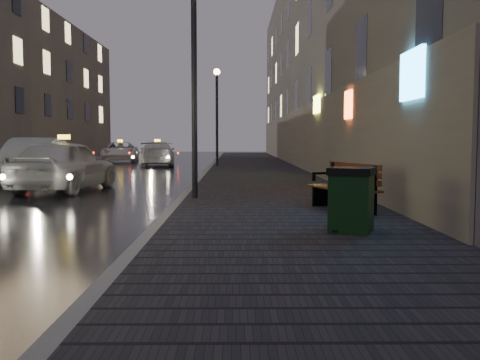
% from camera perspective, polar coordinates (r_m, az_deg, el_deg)
% --- Properties ---
extents(ground, '(120.00, 120.00, 0.00)m').
position_cam_1_polar(ground, '(8.05, -21.56, -7.59)').
color(ground, black).
rests_on(ground, ground).
extents(sidewalk, '(4.60, 58.00, 0.15)m').
position_cam_1_polar(sidewalk, '(28.41, 1.61, 1.29)').
color(sidewalk, black).
rests_on(sidewalk, ground).
extents(curb, '(0.20, 58.00, 0.15)m').
position_cam_1_polar(curb, '(28.42, -3.23, 1.28)').
color(curb, slate).
rests_on(curb, ground).
extents(sidewalk_far, '(2.40, 58.00, 0.15)m').
position_cam_1_polar(sidewalk_far, '(30.66, -22.65, 1.18)').
color(sidewalk_far, black).
rests_on(sidewalk_far, ground).
extents(curb_far, '(0.20, 58.00, 0.15)m').
position_cam_1_polar(curb_far, '(30.19, -20.36, 1.20)').
color(curb_far, slate).
rests_on(curb_far, ground).
extents(building_near, '(1.80, 50.00, 13.00)m').
position_cam_1_polar(building_near, '(32.98, 7.08, 12.89)').
color(building_near, '#605B54').
rests_on(building_near, ground).
extents(building_far_c, '(6.00, 22.00, 11.00)m').
position_cam_1_polar(building_far_c, '(49.30, -20.10, 8.66)').
color(building_far_c, '#6B6051').
rests_on(building_far_c, ground).
extents(lamp_near, '(0.36, 0.36, 5.28)m').
position_cam_1_polar(lamp_near, '(13.51, -4.92, 12.31)').
color(lamp_near, black).
rests_on(lamp_near, sidewalk).
extents(lamp_far, '(0.36, 0.36, 5.28)m').
position_cam_1_polar(lamp_far, '(29.42, -2.48, 8.04)').
color(lamp_far, black).
rests_on(lamp_far, sidewalk).
extents(bench, '(1.28, 2.03, 0.98)m').
position_cam_1_polar(bench, '(11.30, 11.24, -0.69)').
color(bench, black).
rests_on(bench, sidewalk).
extents(trash_bin, '(0.88, 0.88, 1.03)m').
position_cam_1_polar(trash_bin, '(8.67, 11.80, -2.02)').
color(trash_bin, black).
rests_on(trash_bin, sidewalk).
extents(taxi_near, '(2.49, 4.94, 1.61)m').
position_cam_1_polar(taxi_near, '(17.44, -18.20, 1.50)').
color(taxi_near, silver).
rests_on(taxi_near, ground).
extents(car_left_mid, '(1.91, 5.15, 1.68)m').
position_cam_1_polar(car_left_mid, '(23.06, -21.16, 2.17)').
color(car_left_mid, '#A2A3AB').
rests_on(car_left_mid, ground).
extents(taxi_mid, '(2.64, 5.23, 1.45)m').
position_cam_1_polar(taxi_mid, '(32.54, -8.80, 2.79)').
color(taxi_mid, silver).
rests_on(taxi_mid, ground).
extents(taxi_far, '(3.04, 5.40, 1.43)m').
position_cam_1_polar(taxi_far, '(38.90, -12.67, 2.97)').
color(taxi_far, silver).
rests_on(taxi_far, ground).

